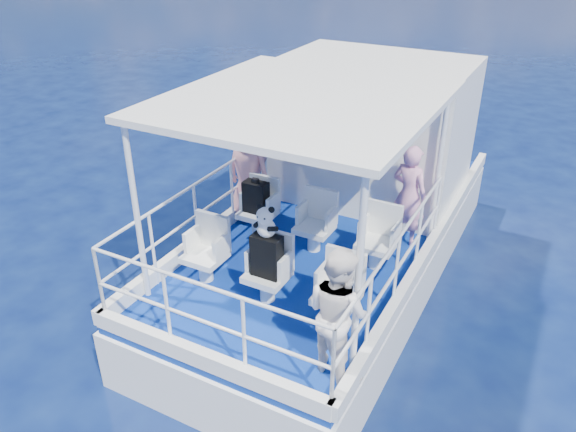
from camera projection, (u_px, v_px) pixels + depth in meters
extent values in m
plane|color=#08123C|center=(306.00, 309.00, 8.10)|extent=(2000.00, 2000.00, 0.00)
cube|color=white|center=(334.00, 274.00, 8.88)|extent=(3.00, 7.00, 1.60)
cube|color=navy|center=(337.00, 228.00, 8.47)|extent=(2.90, 6.90, 0.10)
cube|color=white|center=(372.00, 129.00, 8.93)|extent=(2.85, 2.00, 2.20)
cube|color=white|center=(303.00, 100.00, 6.45)|extent=(3.00, 3.20, 0.08)
cylinder|color=white|center=(137.00, 216.00, 6.38)|extent=(0.07, 0.07, 2.20)
cylinder|color=white|center=(358.00, 280.00, 5.27)|extent=(0.07, 0.07, 2.20)
cylinder|color=white|center=(264.00, 137.00, 8.64)|extent=(0.07, 0.07, 2.20)
cylinder|color=white|center=(438.00, 170.00, 7.52)|extent=(0.07, 0.07, 2.20)
cube|color=white|center=(258.00, 223.00, 8.11)|extent=(0.48, 0.46, 0.38)
cube|color=white|center=(314.00, 238.00, 7.74)|extent=(0.48, 0.46, 0.38)
cube|color=white|center=(376.00, 254.00, 7.36)|extent=(0.48, 0.46, 0.38)
cube|color=white|center=(206.00, 267.00, 7.10)|extent=(0.48, 0.46, 0.38)
cube|color=white|center=(267.00, 286.00, 6.73)|extent=(0.48, 0.46, 0.38)
cube|color=white|center=(336.00, 308.00, 6.36)|extent=(0.48, 0.46, 0.38)
imported|color=pink|center=(249.00, 172.00, 8.24)|extent=(0.63, 0.48, 1.56)
imported|color=#EB98C4|center=(409.00, 195.00, 7.69)|extent=(0.60, 0.47, 1.45)
imported|color=white|center=(338.00, 312.00, 5.45)|extent=(0.86, 0.78, 1.43)
cube|color=black|center=(256.00, 197.00, 7.90)|extent=(0.35, 0.20, 0.46)
cube|color=black|center=(267.00, 256.00, 6.49)|extent=(0.35, 0.20, 0.53)
cube|color=black|center=(255.00, 181.00, 7.77)|extent=(0.10, 0.06, 0.06)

